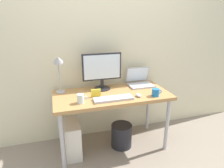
{
  "coord_description": "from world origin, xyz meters",
  "views": [
    {
      "loc": [
        -0.62,
        -2.1,
        1.59
      ],
      "look_at": [
        0.0,
        0.0,
        0.84
      ],
      "focal_mm": 31.91,
      "sensor_mm": 36.0,
      "label": 1
    }
  ],
  "objects": [
    {
      "name": "ground_plane",
      "position": [
        0.0,
        0.0,
        0.0
      ],
      "size": [
        6.0,
        6.0,
        0.0
      ],
      "primitive_type": "plane",
      "color": "gray"
    },
    {
      "name": "keyboard",
      "position": [
        -0.04,
        -0.18,
        0.73
      ],
      "size": [
        0.44,
        0.14,
        0.02
      ],
      "primitive_type": "cube",
      "color": "#B2B2B7",
      "rests_on": "desk"
    },
    {
      "name": "coffee_mug",
      "position": [
        0.46,
        -0.21,
        0.76
      ],
      "size": [
        0.12,
        0.09,
        0.09
      ],
      "color": "#1E72BF",
      "rests_on": "desk"
    },
    {
      "name": "glass_cup",
      "position": [
        -0.39,
        -0.16,
        0.77
      ],
      "size": [
        0.11,
        0.08,
        0.1
      ],
      "color": "silver",
      "rests_on": "desk"
    },
    {
      "name": "back_wall",
      "position": [
        0.0,
        0.38,
        1.3
      ],
      "size": [
        4.4,
        0.04,
        2.6
      ],
      "primitive_type": "cube",
      "color": "beige",
      "rests_on": "ground_plane"
    },
    {
      "name": "computer_tower",
      "position": [
        -0.5,
        -0.02,
        0.21
      ],
      "size": [
        0.18,
        0.36,
        0.42
      ],
      "primitive_type": "cube",
      "color": "silver",
      "rests_on": "ground_plane"
    },
    {
      "name": "desk",
      "position": [
        0.0,
        0.0,
        0.65
      ],
      "size": [
        1.36,
        0.63,
        0.72
      ],
      "color": "#B7844C",
      "rests_on": "ground_plane"
    },
    {
      "name": "wastebasket",
      "position": [
        0.11,
        -0.04,
        0.15
      ],
      "size": [
        0.26,
        0.26,
        0.3
      ],
      "primitive_type": "cylinder",
      "color": "#232328",
      "rests_on": "ground_plane"
    },
    {
      "name": "laptop",
      "position": [
        0.44,
        0.2,
        0.78
      ],
      "size": [
        0.32,
        0.27,
        0.23
      ],
      "color": "#B2B2B7",
      "rests_on": "desk"
    },
    {
      "name": "photo_frame",
      "position": [
        -0.2,
        -0.04,
        0.77
      ],
      "size": [
        0.11,
        0.03,
        0.09
      ],
      "primitive_type": "cube",
      "rotation": [
        0.11,
        0.0,
        0.0
      ],
      "color": "yellow",
      "rests_on": "desk"
    },
    {
      "name": "monitor",
      "position": [
        -0.07,
        0.18,
        0.98
      ],
      "size": [
        0.48,
        0.2,
        0.45
      ],
      "color": "#232328",
      "rests_on": "desk"
    },
    {
      "name": "desk_lamp",
      "position": [
        -0.58,
        0.18,
        1.06
      ],
      "size": [
        0.11,
        0.16,
        0.47
      ],
      "color": "#B2B2B7",
      "rests_on": "desk"
    },
    {
      "name": "mouse",
      "position": [
        0.26,
        -0.17,
        0.74
      ],
      "size": [
        0.06,
        0.09,
        0.03
      ],
      "primitive_type": "ellipsoid",
      "color": "silver",
      "rests_on": "desk"
    }
  ]
}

